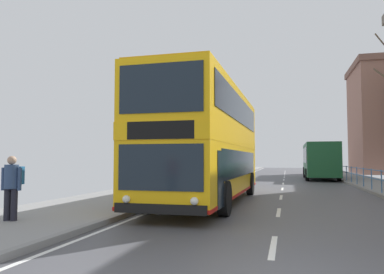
% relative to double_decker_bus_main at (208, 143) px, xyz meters
% --- Properties ---
extents(double_decker_bus_main, '(2.85, 11.17, 4.37)m').
position_rel_double_decker_bus_main_xyz_m(double_decker_bus_main, '(0.00, 0.00, 0.00)').
color(double_decker_bus_main, '#F4B20F').
rests_on(double_decker_bus_main, ground).
extents(background_bus_far_lane, '(2.67, 9.05, 2.97)m').
position_rel_double_decker_bus_main_xyz_m(background_bus_far_lane, '(5.65, 18.94, -0.66)').
color(background_bus_far_lane, '#19512D').
rests_on(background_bus_far_lane, ground).
extents(pedestrian_railing_far_kerb, '(0.05, 33.39, 1.05)m').
position_rel_double_decker_bus_main_xyz_m(pedestrian_railing_far_kerb, '(7.14, 6.57, -1.44)').
color(pedestrian_railing_far_kerb, '#386BA8').
rests_on(pedestrian_railing_far_kerb, ground).
extents(pedestrian_with_backpack, '(0.55, 0.55, 1.62)m').
position_rel_double_decker_bus_main_xyz_m(pedestrian_with_backpack, '(-3.75, -6.23, -1.21)').
color(pedestrian_with_backpack, black).
rests_on(pedestrian_with_backpack, ground).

